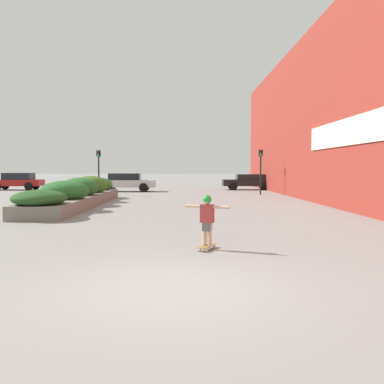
{
  "coord_description": "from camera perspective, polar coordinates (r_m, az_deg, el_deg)",
  "views": [
    {
      "loc": [
        0.19,
        -6.68,
        1.9
      ],
      "look_at": [
        0.45,
        7.54,
        1.12
      ],
      "focal_mm": 40.0,
      "sensor_mm": 36.0,
      "label": 1
    }
  ],
  "objects": [
    {
      "name": "traffic_light_left",
      "position": [
        31.22,
        -12.35,
        3.63
      ],
      "size": [
        0.28,
        0.3,
        3.2
      ],
      "color": "black",
      "rests_on": "ground_plane"
    },
    {
      "name": "car_center_right",
      "position": [
        38.6,
        7.59,
        1.42
      ],
      "size": [
        4.59,
        1.87,
        1.39
      ],
      "rotation": [
        0.0,
        0.0,
        1.57
      ],
      "color": "black",
      "rests_on": "ground_plane"
    },
    {
      "name": "car_leftmost",
      "position": [
        35.73,
        -8.72,
        1.36
      ],
      "size": [
        4.6,
        1.96,
        1.5
      ],
      "rotation": [
        0.0,
        0.0,
        -1.57
      ],
      "color": "#BCBCC1",
      "rests_on": "ground_plane"
    },
    {
      "name": "ground_plane",
      "position": [
        6.94,
        -2.62,
        -12.72
      ],
      "size": [
        300.0,
        300.0,
        0.0
      ],
      "primitive_type": "plane",
      "color": "gray"
    },
    {
      "name": "skateboarder",
      "position": [
        9.98,
        2.03,
        -3.09
      ],
      "size": [
        1.03,
        0.55,
        1.19
      ],
      "rotation": [
        0.0,
        0.0,
        -0.45
      ],
      "color": "tan",
      "rests_on": "skateboard"
    },
    {
      "name": "car_center_left",
      "position": [
        40.19,
        22.57,
        1.37
      ],
      "size": [
        3.9,
        1.92,
        1.56
      ],
      "rotation": [
        0.0,
        0.0,
        -1.57
      ],
      "color": "#BCBCC1",
      "rests_on": "ground_plane"
    },
    {
      "name": "building_wall_right",
      "position": [
        24.55,
        16.96,
        10.13
      ],
      "size": [
        0.67,
        45.67,
        9.9
      ],
      "color": "maroon",
      "rests_on": "ground_plane"
    },
    {
      "name": "planter_box",
      "position": [
        22.53,
        -14.94,
        -0.23
      ],
      "size": [
        2.24,
        13.41,
        1.48
      ],
      "color": "slate",
      "rests_on": "ground_plane"
    },
    {
      "name": "traffic_light_right",
      "position": [
        31.41,
        9.14,
        3.74
      ],
      "size": [
        0.28,
        0.3,
        3.27
      ],
      "color": "black",
      "rests_on": "ground_plane"
    },
    {
      "name": "skateboard",
      "position": [
        10.08,
        2.02,
        -7.29
      ],
      "size": [
        0.51,
        0.76,
        0.1
      ],
      "rotation": [
        0.0,
        0.0,
        -0.45
      ],
      "color": "olive",
      "rests_on": "ground_plane"
    },
    {
      "name": "car_rightmost",
      "position": [
        40.97,
        -22.28,
        1.38
      ],
      "size": [
        4.45,
        1.93,
        1.51
      ],
      "rotation": [
        0.0,
        0.0,
        1.57
      ],
      "color": "maroon",
      "rests_on": "ground_plane"
    }
  ]
}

